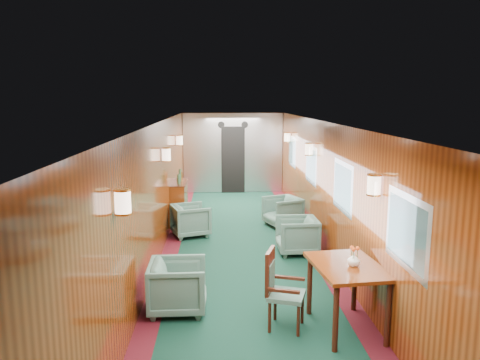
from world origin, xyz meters
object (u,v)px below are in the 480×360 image
at_px(armchair_left_near, 178,286).
at_px(armchair_right_far, 283,211).
at_px(armchair_left_far, 191,220).
at_px(armchair_right_near, 297,235).
at_px(side_chair, 279,286).
at_px(dining_table, 347,275).
at_px(credenza, 179,202).

height_order(armchair_left_near, armchair_right_far, armchair_left_near).
bearing_deg(armchair_left_far, armchair_right_near, -139.81).
xyz_separation_m(armchair_left_near, armchair_right_near, (1.99, 2.30, -0.01)).
distance_m(side_chair, armchair_left_far, 4.23).
xyz_separation_m(dining_table, armchair_right_near, (-0.11, 2.91, -0.37)).
relative_size(credenza, armchair_left_near, 1.62).
relative_size(side_chair, credenza, 0.81).
height_order(dining_table, armchair_left_near, dining_table).
relative_size(credenza, armchair_right_near, 1.68).
distance_m(side_chair, armchair_right_far, 4.72).
bearing_deg(armchair_right_near, side_chair, -14.98).
bearing_deg(dining_table, armchair_right_far, 85.06).
height_order(armchair_left_near, armchair_left_far, armchair_left_near).
height_order(armchair_left_far, armchair_right_near, armchair_right_near).
xyz_separation_m(dining_table, armchair_left_near, (-2.10, 0.60, -0.35)).
bearing_deg(armchair_right_near, armchair_left_far, -121.80).
bearing_deg(armchair_left_near, side_chair, -112.46).
height_order(dining_table, armchair_right_far, dining_table).
relative_size(armchair_left_near, armchair_right_far, 1.04).
bearing_deg(side_chair, armchair_right_near, 94.04).
bearing_deg(dining_table, armchair_left_near, 157.50).
bearing_deg(credenza, armchair_left_near, -85.70).
bearing_deg(armchair_right_far, armchair_left_near, -47.07).
relative_size(side_chair, armchair_right_far, 1.36).
bearing_deg(armchair_right_far, dining_table, -20.19).
xyz_separation_m(side_chair, armchair_left_near, (-1.29, 0.51, -0.19)).
distance_m(credenza, armchair_left_far, 1.09).
distance_m(credenza, armchair_left_near, 4.55).
xyz_separation_m(side_chair, armchair_right_far, (0.69, 4.67, -0.21)).
bearing_deg(armchair_left_far, armchair_right_far, -90.84).
bearing_deg(armchair_right_far, side_chair, -30.07).
xyz_separation_m(armchair_right_near, armchair_right_far, (-0.01, 1.86, -0.00)).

